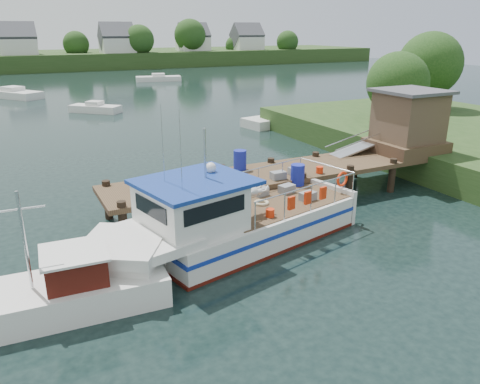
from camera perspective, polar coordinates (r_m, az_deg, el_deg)
name	(u,v)px	position (r m, az deg, el deg)	size (l,w,h in m)	color
ground_plane	(245,207)	(20.11, 0.63, -1.81)	(160.00, 160.00, 0.00)	black
far_shore	(48,57)	(99.54, -22.41, 14.98)	(140.00, 42.55, 9.22)	#2B451C
dock	(367,140)	(23.05, 15.28, 6.10)	(16.60, 3.00, 4.78)	#4B3724
lobster_boat	(224,225)	(15.95, -1.93, -3.99)	(10.79, 5.10, 5.18)	silver
work_boat	(49,295)	(13.69, -22.26, -11.52)	(6.73, 2.35, 3.53)	silver
moored_far	(158,78)	(70.81, -9.91, 13.50)	(6.71, 3.54, 1.09)	silver
moored_b	(95,108)	(45.15, -17.24, 9.73)	(4.48, 4.34, 1.03)	silver
moored_c	(283,119)	(37.99, 5.29, 8.87)	(7.25, 3.67, 1.09)	silver
moored_d	(13,94)	(58.24, -25.92, 10.74)	(6.11, 7.33, 1.23)	silver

